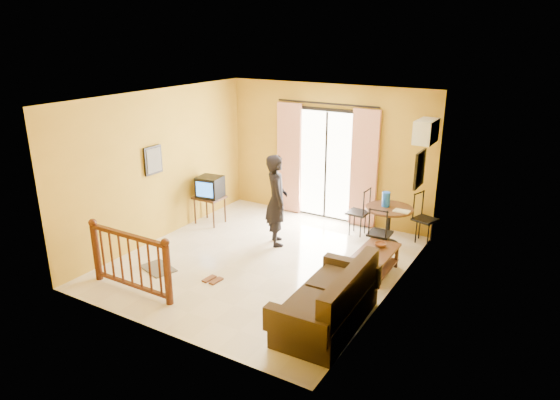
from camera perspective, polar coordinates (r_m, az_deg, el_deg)
The scene contains 19 objects.
ground at distance 8.72m, azimuth -1.97°, elevation -6.94°, with size 5.00×5.00×0.00m, color beige.
room_shell at distance 8.12m, azimuth -2.11°, elevation 3.93°, with size 5.00×5.00×5.00m.
balcony_door at distance 10.31m, azimuth 5.26°, elevation 4.15°, with size 2.25×0.14×2.46m.
tv_table at distance 10.29m, azimuth -8.06°, elevation -0.00°, with size 0.58×0.48×0.58m.
television at distance 10.18m, azimuth -8.01°, elevation 1.50°, with size 0.52×0.49×0.42m.
picture_left at distance 9.37m, azimuth -14.29°, elevation 4.43°, with size 0.05×0.42×0.52m.
dining_table at distance 9.37m, azimuth 12.34°, elevation -1.73°, with size 0.87×0.87×0.72m.
water_jug at distance 9.32m, azimuth 12.02°, elevation 0.08°, with size 0.15×0.15×0.27m, color blue.
serving_tray at distance 9.15m, azimuth 13.73°, elevation -1.25°, with size 0.28×0.18×0.02m, color beige.
dining_chairs at distance 9.57m, azimuth 11.99°, elevation -4.93°, with size 1.67×1.54×0.95m.
air_conditioner at distance 8.96m, azimuth 16.31°, elevation 7.55°, with size 0.31×0.60×0.40m.
botanical_print at distance 8.43m, azimuth 15.66°, elevation 3.42°, with size 0.05×0.50×0.60m.
coffee_table at distance 8.28m, azimuth 10.88°, elevation -6.57°, with size 0.54×0.97×0.43m.
bowl at distance 8.36m, azimuth 11.39°, elevation -5.03°, with size 0.19×0.19×0.06m, color brown.
sofa at distance 6.83m, azimuth 5.82°, elevation -11.72°, with size 0.91×1.87×0.88m.
standing_person at distance 9.09m, azimuth -0.40°, elevation -0.02°, with size 0.62×0.41×1.70m, color black.
stair_balustrade at distance 7.86m, azimuth -16.80°, elevation -6.29°, with size 1.63×0.13×1.04m.
doormat at distance 8.67m, azimuth -13.75°, elevation -7.59°, with size 0.60×0.40×0.02m, color #565145.
sandals at distance 8.13m, azimuth -7.70°, elevation -9.03°, with size 0.26×0.26×0.03m.
Camera 1 is at (4.26, -6.59, 3.80)m, focal length 32.00 mm.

